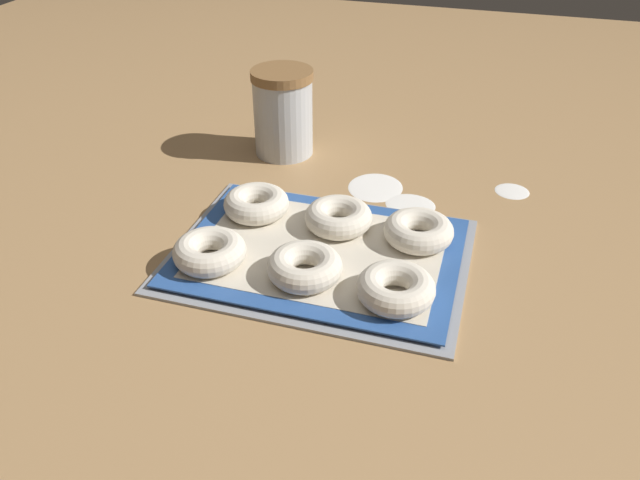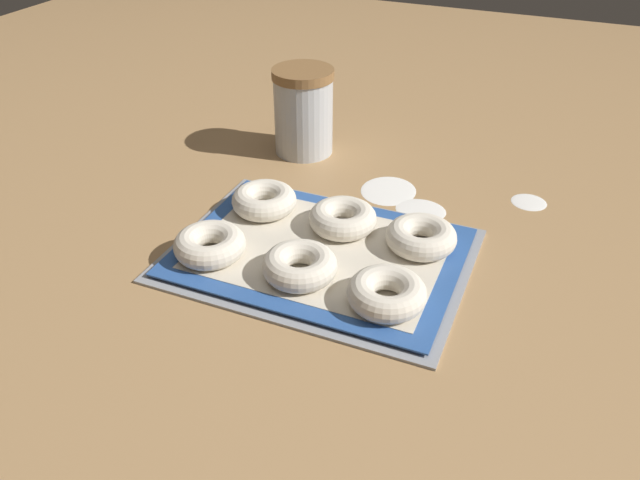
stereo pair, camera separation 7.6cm
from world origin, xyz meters
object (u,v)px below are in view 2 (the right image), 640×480
object	(u,v)px
bagel_back_center	(342,218)
bagel_front_left	(210,245)
bagel_back_left	(264,200)
baking_tray	(320,254)
bagel_front_center	(300,265)
flour_canister	(303,111)
bagel_back_right	(421,237)
bagel_front_right	(387,293)

from	to	relation	value
bagel_back_center	bagel_front_left	bearing A→B (deg)	-136.74
bagel_front_left	bagel_back_left	size ratio (longest dim) A/B	1.00
baking_tray	bagel_front_center	bearing A→B (deg)	-91.16
baking_tray	flour_canister	world-z (taller)	flour_canister
bagel_back_left	bagel_back_right	bearing A→B (deg)	-0.89
bagel_front_right	bagel_back_center	xyz separation A→B (m)	(-0.11, 0.14, 0.00)
bagel_front_left	bagel_front_right	distance (m)	0.25
baking_tray	bagel_back_left	distance (m)	0.14
bagel_front_center	bagel_back_left	distance (m)	0.17
bagel_front_left	bagel_back_center	world-z (taller)	same
bagel_front_center	flour_canister	xyz separation A→B (m)	(-0.15, 0.36, 0.05)
bagel_front_center	bagel_front_right	xyz separation A→B (m)	(0.12, -0.01, 0.00)
bagel_front_right	bagel_front_center	bearing A→B (deg)	175.27
bagel_front_center	flour_canister	bearing A→B (deg)	113.39
flour_canister	bagel_front_center	bearing A→B (deg)	-66.61
bagel_front_left	bagel_back_center	distance (m)	0.19
baking_tray	bagel_back_left	bearing A→B (deg)	151.20
bagel_front_center	bagel_front_right	size ratio (longest dim) A/B	1.00
bagel_back_left	bagel_back_center	xyz separation A→B (m)	(0.13, -0.00, 0.00)
bagel_front_left	bagel_back_left	world-z (taller)	same
bagel_front_center	bagel_back_center	distance (m)	0.13
bagel_back_center	flour_canister	xyz separation A→B (m)	(-0.16, 0.23, 0.05)
bagel_front_center	bagel_back_right	bearing A→B (deg)	44.78
baking_tray	bagel_front_right	bearing A→B (deg)	-31.75
baking_tray	bagel_front_right	world-z (taller)	bagel_front_right
baking_tray	bagel_back_left	size ratio (longest dim) A/B	4.12
bagel_front_center	bagel_front_right	bearing A→B (deg)	-4.73
bagel_front_right	bagel_back_left	bearing A→B (deg)	149.70
bagel_front_right	flour_canister	distance (m)	0.46
baking_tray	bagel_front_right	distance (m)	0.14
bagel_front_right	flour_canister	world-z (taller)	flour_canister
bagel_front_center	bagel_back_center	xyz separation A→B (m)	(0.01, 0.13, 0.00)
bagel_front_center	bagel_back_left	size ratio (longest dim) A/B	1.00
baking_tray	bagel_back_right	distance (m)	0.14
bagel_back_right	bagel_front_center	bearing A→B (deg)	-135.22
bagel_front_left	bagel_back_left	xyz separation A→B (m)	(0.01, 0.13, 0.00)
bagel_back_center	bagel_back_left	bearing A→B (deg)	179.38
bagel_front_left	bagel_front_center	world-z (taller)	same
bagel_back_center	flour_canister	size ratio (longest dim) A/B	0.64
bagel_front_right	flour_canister	size ratio (longest dim) A/B	0.64
bagel_back_center	flour_canister	world-z (taller)	flour_canister
baking_tray	bagel_front_left	xyz separation A→B (m)	(-0.13, -0.07, 0.02)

